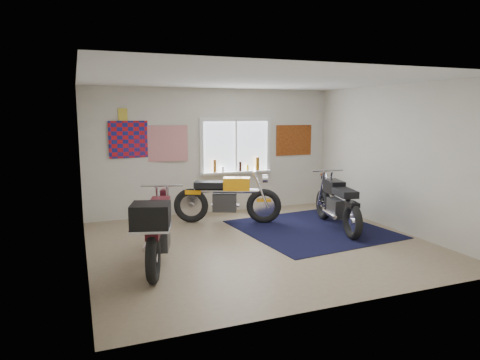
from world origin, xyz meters
name	(u,v)px	position (x,y,z in m)	size (l,w,h in m)	color
ground	(259,243)	(0.00, 0.00, 0.00)	(5.50, 5.50, 0.00)	#9E896B
room_shell	(260,146)	(0.00, 0.00, 1.64)	(5.50, 5.50, 5.50)	white
navy_rug	(311,229)	(1.27, 0.45, 0.01)	(2.50, 2.60, 0.01)	black
window_assembly	(236,150)	(0.50, 2.47, 1.37)	(1.66, 0.17, 1.26)	white
oil_bottles	(241,165)	(0.59, 2.40, 1.03)	(1.09, 0.09, 0.30)	brown
flag_display	(123,114)	(-1.90, 2.48, 2.15)	(1.60, 0.10, 1.17)	red
triumph_poster	(294,140)	(1.95, 2.48, 1.55)	(0.90, 0.03, 0.70)	#A54C14
yellow_triumph	(227,199)	(-0.05, 1.51, 0.48)	(2.04, 1.00, 1.09)	black
black_chrome_bike	(337,204)	(1.75, 0.33, 0.47)	(0.70, 2.06, 1.07)	black
maroon_tourer	(157,229)	(-1.80, -0.53, 0.56)	(0.99, 2.12, 1.09)	black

